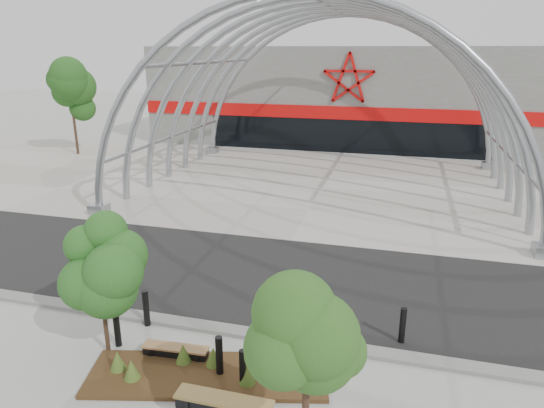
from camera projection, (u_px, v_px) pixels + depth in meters
ground at (236, 328)px, 14.26m from camera, size 140.00×140.00×0.00m
road at (268, 276)px, 17.47m from camera, size 140.00×7.00×0.02m
forecourt at (323, 188)px, 28.49m from camera, size 60.00×17.00×0.04m
kerb at (233, 331)px, 14.01m from camera, size 60.00×0.50×0.12m
arena_building at (358, 93)px, 43.75m from camera, size 34.00×15.24×8.00m
vault_canopy at (323, 188)px, 28.49m from camera, size 20.80×15.80×20.36m
planting_bed at (204, 371)px, 12.13m from camera, size 6.19×3.20×0.63m
street_tree_0 at (98, 263)px, 12.35m from camera, size 1.61×1.61×3.66m
street_tree_1 at (307, 350)px, 8.48m from camera, size 1.66×1.66×3.92m
bench_0 at (176, 353)px, 12.81m from camera, size 1.79×0.52×0.37m
bench_1 at (224, 407)px, 10.80m from camera, size 2.24×0.49×0.47m
bollard_0 at (117, 328)px, 13.27m from camera, size 0.18×0.18×1.09m
bollard_1 at (146, 308)px, 14.25m from camera, size 0.18×0.18×1.13m
bollard_2 at (243, 369)px, 11.64m from camera, size 0.16×0.16×1.02m
bollard_3 at (219, 357)px, 11.99m from camera, size 0.18×0.18×1.14m
bollard_4 at (403, 326)px, 13.41m from camera, size 0.17×0.17×1.07m
bg_tree_0 at (71, 93)px, 36.21m from camera, size 3.00×3.00×6.45m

